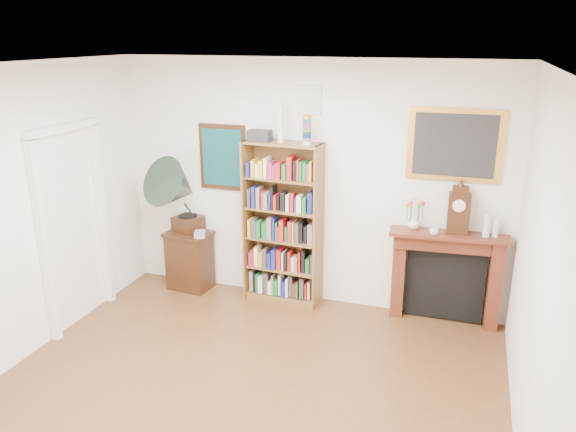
% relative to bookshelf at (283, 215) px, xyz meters
% --- Properties ---
extents(room, '(4.51, 5.01, 2.81)m').
position_rel_bookshelf_xyz_m(room, '(0.26, -2.32, 0.34)').
color(room, '#543719').
rests_on(room, ground).
extents(door_casing, '(0.08, 1.02, 2.17)m').
position_rel_bookshelf_xyz_m(door_casing, '(-1.95, -1.12, 0.20)').
color(door_casing, white).
rests_on(door_casing, left_wall).
extents(teal_poster, '(0.58, 0.04, 0.78)m').
position_rel_bookshelf_xyz_m(teal_poster, '(-0.79, 0.16, 0.59)').
color(teal_poster, black).
rests_on(teal_poster, back_wall).
extents(small_picture, '(0.26, 0.04, 0.30)m').
position_rel_bookshelf_xyz_m(small_picture, '(0.26, 0.16, 1.29)').
color(small_picture, white).
rests_on(small_picture, back_wall).
extents(gilt_painting, '(0.95, 0.04, 0.75)m').
position_rel_bookshelf_xyz_m(gilt_painting, '(1.81, 0.16, 0.89)').
color(gilt_painting, gold).
rests_on(gilt_painting, back_wall).
extents(bookshelf, '(0.90, 0.37, 2.19)m').
position_rel_bookshelf_xyz_m(bookshelf, '(0.00, 0.00, 0.00)').
color(bookshelf, brown).
rests_on(bookshelf, floor).
extents(side_cabinet, '(0.57, 0.44, 0.73)m').
position_rel_bookshelf_xyz_m(side_cabinet, '(-1.20, -0.04, -0.70)').
color(side_cabinet, black).
rests_on(side_cabinet, floor).
extents(fireplace, '(1.25, 0.40, 1.04)m').
position_rel_bookshelf_xyz_m(fireplace, '(1.84, 0.08, -0.46)').
color(fireplace, '#461D10').
rests_on(fireplace, floor).
extents(gramophone, '(0.79, 0.89, 0.98)m').
position_rel_bookshelf_xyz_m(gramophone, '(-1.23, -0.14, 0.22)').
color(gramophone, black).
rests_on(gramophone, side_cabinet).
extents(cd_stack, '(0.15, 0.15, 0.08)m').
position_rel_bookshelf_xyz_m(cd_stack, '(-0.99, -0.15, -0.29)').
color(cd_stack, '#B3B3C0').
rests_on(cd_stack, side_cabinet).
extents(mantel_clock, '(0.23, 0.14, 0.51)m').
position_rel_bookshelf_xyz_m(mantel_clock, '(1.91, 0.05, 0.22)').
color(mantel_clock, black).
rests_on(mantel_clock, fireplace).
extents(flower_vase, '(0.16, 0.16, 0.14)m').
position_rel_bookshelf_xyz_m(flower_vase, '(1.46, 0.06, 0.05)').
color(flower_vase, silver).
rests_on(flower_vase, fireplace).
extents(teacup, '(0.11, 0.11, 0.07)m').
position_rel_bookshelf_xyz_m(teacup, '(1.69, -0.06, 0.01)').
color(teacup, white).
rests_on(teacup, fireplace).
extents(bottle_left, '(0.07, 0.07, 0.24)m').
position_rel_bookshelf_xyz_m(bottle_left, '(2.20, 0.05, 0.10)').
color(bottle_left, silver).
rests_on(bottle_left, fireplace).
extents(bottle_right, '(0.06, 0.06, 0.20)m').
position_rel_bookshelf_xyz_m(bottle_right, '(2.29, 0.07, 0.08)').
color(bottle_right, silver).
rests_on(bottle_right, fireplace).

